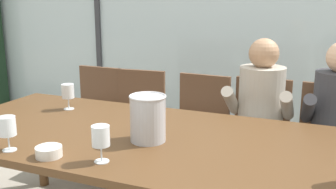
% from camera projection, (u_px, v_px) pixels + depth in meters
% --- Properties ---
extents(ground, '(14.00, 14.00, 0.00)m').
position_uv_depth(ground, '(198.00, 180.00, 3.23)').
color(ground, '#9E9384').
extents(window_glass_panel, '(7.65, 0.03, 2.60)m').
position_uv_depth(window_glass_panel, '(239.00, 14.00, 4.11)').
color(window_glass_panel, silver).
rests_on(window_glass_panel, ground).
extents(window_mullion_left, '(0.06, 0.06, 2.60)m').
position_uv_depth(window_mullion_left, '(98.00, 12.00, 4.72)').
color(window_mullion_left, '#38383D').
rests_on(window_mullion_left, ground).
extents(hillside_vineyard, '(13.65, 2.40, 1.67)m').
position_uv_depth(hillside_vineyard, '(283.00, 29.00, 8.15)').
color(hillside_vineyard, '#568942').
rests_on(hillside_vineyard, ground).
extents(dining_table, '(2.45, 1.12, 0.73)m').
position_uv_depth(dining_table, '(144.00, 145.00, 2.17)').
color(dining_table, brown).
rests_on(dining_table, ground).
extents(chair_near_curtain, '(0.46, 0.46, 0.88)m').
position_uv_depth(chair_near_curtain, '(95.00, 110.00, 3.42)').
color(chair_near_curtain, brown).
rests_on(chair_near_curtain, ground).
extents(chair_left_of_center, '(0.47, 0.47, 0.88)m').
position_uv_depth(chair_left_of_center, '(137.00, 115.00, 3.26)').
color(chair_left_of_center, brown).
rests_on(chair_left_of_center, ground).
extents(chair_center, '(0.46, 0.46, 0.88)m').
position_uv_depth(chair_center, '(199.00, 123.00, 3.07)').
color(chair_center, brown).
rests_on(chair_center, ground).
extents(chair_right_of_center, '(0.45, 0.45, 0.88)m').
position_uv_depth(chair_right_of_center, '(259.00, 128.00, 2.93)').
color(chair_right_of_center, brown).
rests_on(chair_right_of_center, ground).
extents(chair_near_window_right, '(0.45, 0.45, 0.88)m').
position_uv_depth(chair_near_window_right, '(328.00, 138.00, 2.73)').
color(chair_near_window_right, brown).
rests_on(chair_near_window_right, ground).
extents(person_beige_jumper, '(0.46, 0.61, 1.20)m').
position_uv_depth(person_beige_jumper, '(259.00, 113.00, 2.73)').
color(person_beige_jumper, '#B7AD9E').
rests_on(person_beige_jumper, ground).
extents(ice_bucket_primary, '(0.20, 0.20, 0.25)m').
position_uv_depth(ice_bucket_primary, '(148.00, 118.00, 2.04)').
color(ice_bucket_primary, '#B7B7BC').
rests_on(ice_bucket_primary, dining_table).
extents(tasting_bowl, '(0.13, 0.13, 0.05)m').
position_uv_depth(tasting_bowl, '(49.00, 152.00, 1.85)').
color(tasting_bowl, silver).
rests_on(tasting_bowl, dining_table).
extents(wine_glass_near_bucket, '(0.08, 0.08, 0.17)m').
position_uv_depth(wine_glass_near_bucket, '(101.00, 138.00, 1.77)').
color(wine_glass_near_bucket, silver).
rests_on(wine_glass_near_bucket, dining_table).
extents(wine_glass_by_right_taster, '(0.08, 0.08, 0.17)m').
position_uv_depth(wine_glass_by_right_taster, '(68.00, 92.00, 2.63)').
color(wine_glass_by_right_taster, silver).
rests_on(wine_glass_by_right_taster, dining_table).
extents(wine_glass_spare_empty, '(0.08, 0.08, 0.17)m').
position_uv_depth(wine_glass_spare_empty, '(7.00, 128.00, 1.91)').
color(wine_glass_spare_empty, silver).
rests_on(wine_glass_spare_empty, dining_table).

